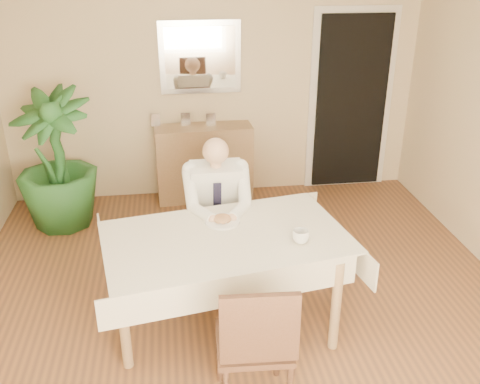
{
  "coord_description": "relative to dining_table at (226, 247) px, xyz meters",
  "views": [
    {
      "loc": [
        -0.48,
        -3.23,
        2.61
      ],
      "look_at": [
        0.0,
        0.35,
        0.95
      ],
      "focal_mm": 40.0,
      "sensor_mm": 36.0,
      "label": 1
    }
  ],
  "objects": [
    {
      "name": "food",
      "position": [
        -0.0,
        0.21,
        0.11
      ],
      "size": [
        0.14,
        0.14,
        0.06
      ],
      "primitive_type": "ellipsoid",
      "color": "brown",
      "rests_on": "dining_table"
    },
    {
      "name": "plate",
      "position": [
        -0.0,
        0.21,
        0.09
      ],
      "size": [
        0.26,
        0.26,
        0.02
      ],
      "primitive_type": "cylinder",
      "color": "white",
      "rests_on": "dining_table"
    },
    {
      "name": "mirror",
      "position": [
        0.01,
        2.42,
        0.88
      ],
      "size": [
        0.86,
        0.04,
        0.76
      ],
      "color": "silver",
      "rests_on": "room"
    },
    {
      "name": "chair_far",
      "position": [
        0.0,
        0.88,
        -0.16
      ],
      "size": [
        0.46,
        0.46,
        0.9
      ],
      "rotation": [
        0.0,
        0.0,
        -0.08
      ],
      "color": "#3F261C",
      "rests_on": "ground"
    },
    {
      "name": "coffee_mug",
      "position": [
        0.5,
        -0.15,
        0.13
      ],
      "size": [
        0.15,
        0.15,
        0.09
      ],
      "primitive_type": "imported",
      "rotation": [
        0.0,
        0.0,
        -0.36
      ],
      "color": "white",
      "rests_on": "dining_table"
    },
    {
      "name": "potted_palm",
      "position": [
        -1.48,
        1.83,
        0.03
      ],
      "size": [
        1.0,
        1.0,
        1.4
      ],
      "primitive_type": "imported",
      "rotation": [
        0.0,
        0.0,
        -0.34
      ],
      "color": "#225923",
      "rests_on": "ground"
    },
    {
      "name": "chair_near",
      "position": [
        0.08,
        -0.86,
        -0.14
      ],
      "size": [
        0.47,
        0.47,
        0.94
      ],
      "rotation": [
        0.0,
        0.0,
        -0.05
      ],
      "color": "#3F261C",
      "rests_on": "ground"
    },
    {
      "name": "photo_frame_right",
      "position": [
        0.09,
        2.29,
        0.24
      ],
      "size": [
        0.1,
        0.02,
        0.14
      ],
      "primitive_type": "cube",
      "color": "silver",
      "rests_on": "sideboard"
    },
    {
      "name": "photo_frame_left",
      "position": [
        -0.5,
        2.36,
        0.24
      ],
      "size": [
        0.1,
        0.02,
        0.14
      ],
      "primitive_type": "cube",
      "color": "silver",
      "rests_on": "sideboard"
    },
    {
      "name": "sideboard",
      "position": [
        0.01,
        2.27,
        -0.25
      ],
      "size": [
        1.07,
        0.41,
        0.84
      ],
      "primitive_type": "cube",
      "rotation": [
        0.0,
        0.0,
        0.05
      ],
      "color": "#90724D",
      "rests_on": "ground"
    },
    {
      "name": "fork",
      "position": [
        -0.04,
        0.15,
        0.11
      ],
      "size": [
        0.01,
        0.13,
        0.01
      ],
      "primitive_type": "cylinder",
      "rotation": [
        1.57,
        0.0,
        0.0
      ],
      "color": "silver",
      "rests_on": "dining_table"
    },
    {
      "name": "photo_frame_center",
      "position": [
        -0.18,
        2.34,
        0.24
      ],
      "size": [
        0.1,
        0.02,
        0.14
      ],
      "primitive_type": "cube",
      "color": "silver",
      "rests_on": "sideboard"
    },
    {
      "name": "dining_table",
      "position": [
        0.0,
        0.0,
        0.0
      ],
      "size": [
        1.89,
        1.31,
        0.75
      ],
      "rotation": [
        0.0,
        0.0,
        0.17
      ],
      "color": "#90724D",
      "rests_on": "ground"
    },
    {
      "name": "seated_man",
      "position": [
        0.0,
        0.59,
        0.02
      ],
      "size": [
        0.48,
        0.72,
        1.24
      ],
      "color": "white",
      "rests_on": "ground"
    },
    {
      "name": "knife",
      "position": [
        0.04,
        0.15,
        0.11
      ],
      "size": [
        0.01,
        0.13,
        0.01
      ],
      "primitive_type": "cylinder",
      "rotation": [
        1.57,
        0.0,
        0.0
      ],
      "color": "silver",
      "rests_on": "dining_table"
    },
    {
      "name": "room",
      "position": [
        0.14,
        -0.05,
        0.63
      ],
      "size": [
        5.0,
        5.02,
        2.6
      ],
      "color": "brown",
      "rests_on": "ground"
    },
    {
      "name": "doorway",
      "position": [
        1.69,
        2.42,
        0.33
      ],
      "size": [
        0.96,
        0.07,
        2.1
      ],
      "color": "white",
      "rests_on": "ground"
    }
  ]
}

